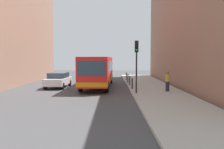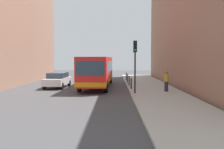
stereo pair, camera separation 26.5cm
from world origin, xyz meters
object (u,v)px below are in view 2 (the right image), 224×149
car_beside_bus (58,80)px  bollard_mid (129,81)px  bollard_far (128,78)px  traffic_light (135,57)px  bollard_near (131,84)px  car_behind_bus (99,73)px  bus (97,70)px  bollard_farthest (126,76)px  pedestrian_near_signal (166,81)px

car_beside_bus → bollard_mid: car_beside_bus is taller
car_beside_bus → bollard_far: 8.04m
car_beside_bus → traffic_light: (7.21, -5.05, 2.22)m
car_beside_bus → bollard_near: (7.11, -2.26, -0.16)m
car_behind_bus → traffic_light: bearing=102.3°
bus → bollard_far: (3.20, 3.20, -1.10)m
bollard_farthest → traffic_light: bearing=-89.5°
bus → bollard_near: size_ratio=11.69×
bollard_near → bollard_far: 6.00m
traffic_light → bollard_farthest: traffic_light is taller
pedestrian_near_signal → traffic_light: bearing=65.2°
pedestrian_near_signal → bus: bearing=5.7°
bus → pedestrian_near_signal: bus is taller
car_beside_bus → car_behind_bus: 11.53m
car_behind_bus → bollard_farthest: size_ratio=4.66×
bollard_far → bollard_farthest: size_ratio=1.00×
bollard_farthest → pedestrian_near_signal: bearing=-75.3°
car_behind_bus → bollard_mid: bearing=108.8°
car_behind_bus → bollard_far: 8.12m
car_beside_bus → bollard_mid: 7.16m
car_behind_bus → pedestrian_near_signal: size_ratio=2.67×
bus → bollard_farthest: size_ratio=11.69×
pedestrian_near_signal → bollard_farthest: bearing=-33.0°
bollard_near → bollard_mid: same height
bollard_near → bollard_far: size_ratio=1.00×
traffic_light → bollard_mid: 6.26m
bollard_near → pedestrian_near_signal: pedestrian_near_signal is taller
bus → bollard_far: bearing=-132.9°
bus → traffic_light: size_ratio=2.71×
bollard_farthest → pedestrian_near_signal: 11.03m
bollard_mid → car_behind_bus: bearing=109.6°
bollard_far → traffic_light: bearing=-89.3°
bus → bollard_near: bus is taller
car_beside_bus → traffic_light: traffic_light is taller
bollard_mid → pedestrian_near_signal: 5.44m
bus → car_beside_bus: 4.06m
bollard_near → bus: bearing=138.8°
bus → car_behind_bus: (-0.45, 10.45, -0.94)m
bollard_near → pedestrian_near_signal: size_ratio=0.57×
bollard_farthest → bollard_near: bearing=-90.0°
car_beside_bus → pedestrian_near_signal: pedestrian_near_signal is taller
bollard_near → pedestrian_near_signal: 3.26m
bus → bollard_mid: (3.20, 0.20, -1.10)m
bollard_mid → bollard_far: bearing=90.0°
traffic_light → bollard_far: 9.11m
bollard_far → bollard_near: bearing=-90.0°
pedestrian_near_signal → bollard_near: bearing=11.7°
bus → car_behind_bus: bearing=-85.4°
pedestrian_near_signal → car_beside_bus: bearing=20.8°
bollard_far → car_beside_bus: bearing=-152.2°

